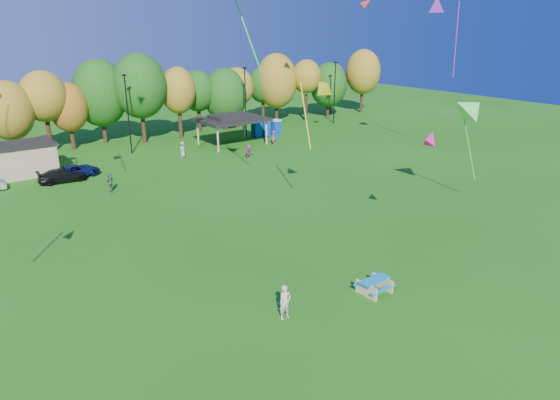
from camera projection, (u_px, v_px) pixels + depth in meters
ground at (369, 302)px, 27.28m from camera, size 160.00×160.00×0.00m
tree_line at (85, 100)px, 59.13m from camera, size 93.57×10.55×11.15m
lamp_posts at (128, 112)px, 57.01m from camera, size 64.50×0.25×9.09m
utility_building at (22, 159)px, 49.82m from camera, size 6.30×4.30×3.25m
pavilion at (232, 119)px, 62.06m from camera, size 8.20×6.20×3.77m
porta_potties at (266, 128)px, 67.39m from camera, size 3.75×1.92×2.18m
picnic_table at (374, 285)px, 28.17m from camera, size 1.94×1.63×0.82m
kite_flyer at (285, 302)px, 25.53m from camera, size 0.71×0.49×1.88m
car_c at (76, 171)px, 49.35m from camera, size 4.97×2.84×1.30m
car_d at (62, 176)px, 47.88m from camera, size 4.56×2.15×1.29m
far_person_0 at (183, 149)px, 56.75m from camera, size 1.05×0.88×1.82m
far_person_3 at (249, 151)px, 56.32m from camera, size 1.58×0.85×1.62m
far_person_4 at (273, 138)px, 62.56m from camera, size 0.79×0.74×1.80m
far_person_5 at (110, 183)px, 44.71m from camera, size 1.14×0.97×1.83m
kite_1 at (367, 3)px, 50.87m from camera, size 1.67×1.71×1.37m
kite_3 at (465, 108)px, 38.22m from camera, size 4.82×2.77×7.84m
kite_4 at (438, 4)px, 49.62m from camera, size 4.73×3.26×8.49m
kite_6 at (430, 138)px, 31.64m from camera, size 1.48×1.22×1.31m
kite_11 at (322, 87)px, 35.14m from camera, size 1.60×3.32×5.48m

